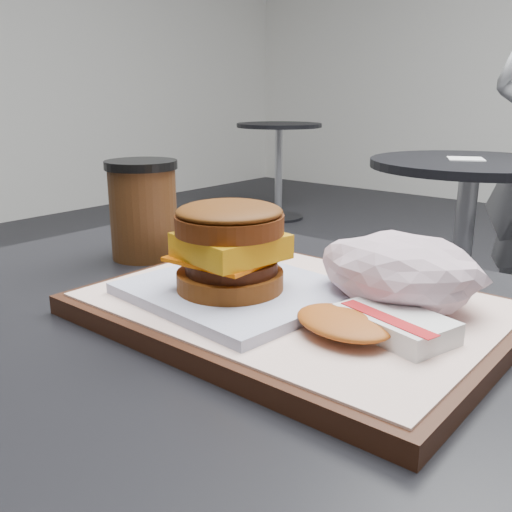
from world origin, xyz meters
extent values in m
cube|color=black|center=(0.00, 0.00, 0.75)|extent=(0.80, 0.60, 0.04)
cube|color=black|center=(0.07, 0.02, 0.78)|extent=(0.38, 0.28, 0.02)
cube|color=silver|center=(0.07, 0.02, 0.79)|extent=(0.36, 0.26, 0.00)
cube|color=silver|center=(0.02, 0.00, 0.80)|extent=(0.20, 0.19, 0.01)
cylinder|color=brown|center=(0.02, -0.01, 0.81)|extent=(0.11, 0.11, 0.02)
cylinder|color=#341307|center=(0.02, -0.01, 0.82)|extent=(0.09, 0.09, 0.01)
cube|color=orange|center=(0.02, -0.01, 0.83)|extent=(0.09, 0.09, 0.00)
cube|color=#DC9C0D|center=(0.02, -0.01, 0.84)|extent=(0.09, 0.09, 0.02)
cylinder|color=#632C0E|center=(0.02, -0.01, 0.86)|extent=(0.11, 0.11, 0.02)
ellipsoid|color=#60310D|center=(0.02, -0.01, 0.87)|extent=(0.11, 0.11, 0.02)
cube|color=silver|center=(0.18, 0.01, 0.80)|extent=(0.10, 0.08, 0.02)
cube|color=#AE171B|center=(0.18, 0.00, 0.81)|extent=(0.09, 0.04, 0.00)
ellipsoid|color=#B25A1C|center=(0.15, -0.02, 0.80)|extent=(0.10, 0.08, 0.01)
cylinder|color=#452510|center=(-0.21, 0.07, 0.83)|extent=(0.08, 0.08, 0.12)
cylinder|color=black|center=(-0.21, 0.07, 0.89)|extent=(0.09, 0.09, 0.01)
cylinder|color=black|center=(-0.35, 1.65, 0.01)|extent=(0.44, 0.44, 0.02)
cylinder|color=#A5A5AA|center=(-0.35, 1.65, 0.37)|extent=(0.07, 0.07, 0.70)
cylinder|color=black|center=(-0.35, 1.65, 0.73)|extent=(0.70, 0.70, 0.03)
cube|color=white|center=(-0.37, 1.65, 0.75)|extent=(0.16, 0.16, 0.00)
cylinder|color=black|center=(-2.40, 3.20, 0.01)|extent=(0.40, 0.40, 0.02)
cylinder|color=#A5A5AA|center=(-2.40, 3.20, 0.37)|extent=(0.06, 0.06, 0.70)
cylinder|color=black|center=(-2.40, 3.20, 0.73)|extent=(0.66, 0.66, 0.03)
camera|label=1|loc=(0.36, -0.39, 0.98)|focal=40.00mm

